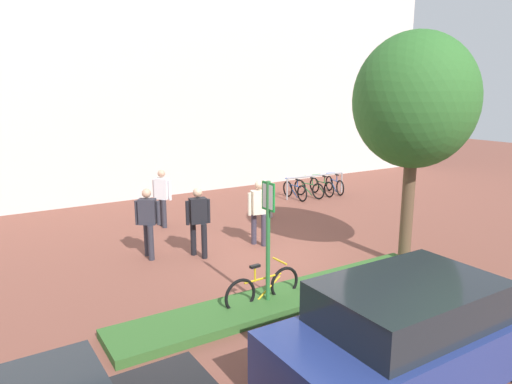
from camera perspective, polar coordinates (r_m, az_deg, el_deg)
ground_plane at (r=11.48m, az=0.67°, el=-8.11°), size 60.00×60.00×0.00m
building_facade at (r=18.42m, az=-14.01°, el=15.06°), size 28.00×1.20×10.00m
planter_strip at (r=9.32m, az=4.02°, el=-12.63°), size 7.00×1.10×0.16m
tree_sidewalk at (r=10.95m, az=18.71°, el=10.36°), size 2.69×2.69×5.26m
parking_sign_post at (r=8.52m, az=1.48°, el=-4.20°), size 0.08×0.36×2.42m
bike_at_sign at (r=9.03m, az=0.87°, el=-11.60°), size 1.68×0.42×0.86m
bike_rack_cluster at (r=18.15m, az=7.20°, el=0.59°), size 2.66×1.58×0.83m
bollard_steel at (r=15.02m, az=1.71°, el=-1.39°), size 0.16×0.16×0.90m
person_suited_navy at (r=11.43m, az=-7.03°, el=-3.12°), size 0.60×0.50×1.72m
person_casual_tan at (r=14.11m, az=-11.30°, el=-0.29°), size 0.44×0.49×1.72m
person_suited_dark at (r=11.56m, az=-12.99°, el=-3.18°), size 0.52×0.49×1.72m
person_shirt_blue at (r=12.20m, az=0.35°, el=-2.04°), size 0.60×0.41×1.72m
car_navy_sedan at (r=7.02m, az=18.55°, el=-15.95°), size 4.30×2.02×1.54m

